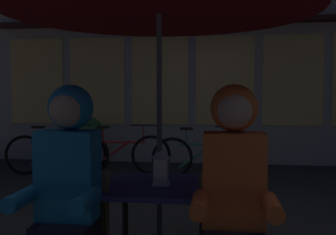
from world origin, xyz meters
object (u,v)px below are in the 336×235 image
lantern (161,167)px  person_left_hooded (67,180)px  cafe_table (159,199)px  bicycle_third (204,156)px  potted_plant (88,137)px  person_right_hooded (234,184)px  bicycle_second (120,154)px  bicycle_nearest (56,154)px

lantern → person_left_hooded: bearing=-141.3°
cafe_table → lantern: size_ratio=3.20×
cafe_table → bicycle_third: 3.74m
lantern → potted_plant: lantern is taller
lantern → bicycle_third: lantern is taller
cafe_table → person_right_hooded: bearing=-41.6°
lantern → person_left_hooded: 0.63m
lantern → bicycle_third: (0.15, 3.76, -0.51)m
person_left_hooded → bicycle_second: person_left_hooded is taller
person_right_hooded → bicycle_second: size_ratio=0.84×
person_left_hooded → potted_plant: person_left_hooded is taller
bicycle_nearest → potted_plant: size_ratio=1.80×
bicycle_nearest → bicycle_third: 2.47m
lantern → potted_plant: bearing=114.0°
person_right_hooded → bicycle_nearest: 5.02m
person_right_hooded → bicycle_third: 4.20m
person_left_hooded → potted_plant: size_ratio=1.52×
cafe_table → bicycle_second: (-1.23, 3.82, -0.29)m
bicycle_third → lantern: bearing=-92.2°
lantern → bicycle_nearest: 4.44m
lantern → person_right_hooded: size_ratio=0.17×
bicycle_third → bicycle_nearest: bearing=-179.9°
cafe_table → lantern: (0.02, -0.03, 0.22)m
person_left_hooded → person_right_hooded: (0.96, 0.00, 0.00)m
cafe_table → lantern: lantern is taller
person_right_hooded → bicycle_second: (-1.71, 4.25, -0.50)m
bicycle_second → potted_plant: (-0.82, 0.78, 0.20)m
cafe_table → person_right_hooded: person_right_hooded is taller
potted_plant → bicycle_third: bearing=-21.4°
bicycle_second → bicycle_third: bearing=-3.7°
person_left_hooded → bicycle_second: size_ratio=0.84×
cafe_table → bicycle_nearest: bicycle_nearest is taller
lantern → bicycle_second: lantern is taller
bicycle_second → lantern: bearing=-72.1°
lantern → cafe_table: bearing=117.3°
cafe_table → person_right_hooded: 0.67m
person_left_hooded → person_right_hooded: same height
person_right_hooded → potted_plant: person_right_hooded is taller
cafe_table → bicycle_third: bicycle_third is taller
lantern → person_left_hooded: size_ratio=0.17×
lantern → potted_plant: (-2.06, 4.63, -0.32)m
bicycle_third → potted_plant: potted_plant is taller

